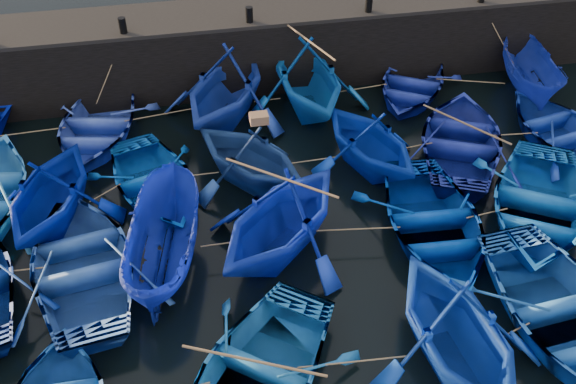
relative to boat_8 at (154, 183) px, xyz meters
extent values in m
plane|color=black|center=(3.54, -4.61, -0.46)|extent=(120.00, 120.00, 0.00)
cube|color=black|center=(3.54, 5.89, 0.79)|extent=(26.00, 2.50, 2.50)
cube|color=black|center=(3.54, 5.89, 2.10)|extent=(26.00, 2.50, 0.12)
cylinder|color=black|center=(-0.46, 4.99, 2.41)|extent=(0.24, 0.24, 0.50)
cylinder|color=black|center=(3.54, 4.99, 2.41)|extent=(0.24, 0.24, 0.50)
cylinder|color=black|center=(7.54, 4.99, 2.41)|extent=(0.24, 0.24, 0.50)
imported|color=blue|center=(-1.68, 3.14, 0.04)|extent=(4.40, 5.44, 1.00)
imported|color=#1937A6|center=(2.48, 3.47, 0.80)|extent=(5.98, 6.23, 2.53)
imported|color=blue|center=(5.16, 3.50, 0.80)|extent=(4.41, 5.02, 2.52)
imported|color=navy|center=(8.86, 3.68, 0.00)|extent=(4.99, 5.39, 0.91)
imported|color=#1E34B3|center=(12.85, 2.95, 0.34)|extent=(2.32, 4.33, 1.59)
imported|color=#001B99|center=(-2.62, -0.60, 0.63)|extent=(4.64, 5.02, 2.18)
imported|color=#054CBA|center=(0.00, 0.00, 0.00)|extent=(4.31, 5.16, 0.92)
imported|color=navy|center=(2.73, -0.01, 0.58)|extent=(5.14, 5.23, 2.09)
imported|color=#042DB9|center=(6.25, 0.04, 0.58)|extent=(4.62, 4.93, 2.09)
imported|color=navy|center=(9.23, 0.17, 0.07)|extent=(5.49, 6.21, 1.07)
imported|color=navy|center=(12.52, 0.03, 0.03)|extent=(4.26, 5.30, 0.98)
imported|color=#28539E|center=(-1.77, -2.84, 0.08)|extent=(4.43, 5.67, 1.08)
imported|color=#11279B|center=(0.15, -2.86, 0.39)|extent=(2.54, 4.65, 1.70)
imported|color=#0D29CC|center=(3.08, -2.87, 0.74)|extent=(6.01, 6.00, 2.40)
imported|color=#00339A|center=(7.02, -3.16, 0.07)|extent=(3.97, 5.32, 1.05)
imported|color=blue|center=(10.03, -3.03, 0.09)|extent=(6.02, 6.53, 1.11)
imported|color=blue|center=(1.78, -6.76, 0.04)|extent=(5.73, 5.97, 1.01)
imported|color=#0B37A2|center=(5.99, -6.94, 0.71)|extent=(4.29, 4.83, 2.33)
imported|color=blue|center=(8.81, -6.63, 0.11)|extent=(4.37, 5.79, 1.14)
cube|color=#92653F|center=(3.03, -0.01, 1.76)|extent=(0.50, 0.35, 0.26)
cylinder|color=tan|center=(-3.91, 3.08, 0.09)|extent=(2.67, 0.15, 0.04)
cylinder|color=tan|center=(0.40, 3.31, 0.09)|extent=(2.36, 0.37, 0.04)
cylinder|color=tan|center=(3.82, 3.49, 0.09)|extent=(0.88, 0.06, 0.04)
cylinder|color=tan|center=(7.01, 3.59, 0.09)|extent=(1.91, 0.22, 0.04)
cylinder|color=tan|center=(10.86, 3.31, 0.09)|extent=(2.20, 0.77, 0.04)
cylinder|color=tan|center=(-3.65, -0.23, 0.09)|extent=(0.29, 0.76, 0.04)
cylinder|color=tan|center=(-1.31, -0.30, 0.09)|extent=(0.84, 0.63, 0.04)
cylinder|color=tan|center=(1.36, 0.00, 0.09)|extent=(0.93, 0.04, 0.04)
cylinder|color=tan|center=(4.49, 0.02, 0.09)|extent=(1.72, 0.09, 0.04)
cylinder|color=tan|center=(7.74, 0.11, 0.09)|extent=(1.19, 0.16, 0.04)
cylinder|color=tan|center=(10.88, 0.10, 0.09)|extent=(1.49, 0.18, 0.04)
cylinder|color=tan|center=(-3.17, -2.82, 0.09)|extent=(0.99, 0.07, 0.04)
cylinder|color=tan|center=(-0.81, -2.85, 0.09)|extent=(0.13, 0.06, 0.04)
cylinder|color=tan|center=(1.61, -2.87, 0.09)|extent=(1.13, 0.04, 0.04)
cylinder|color=tan|center=(5.05, -3.02, 0.09)|extent=(2.15, 0.33, 0.04)
cylinder|color=tan|center=(8.53, -3.10, 0.09)|extent=(1.21, 0.17, 0.04)
cylinder|color=tan|center=(3.88, -6.85, 0.09)|extent=(2.41, 0.21, 0.04)
cylinder|color=tan|center=(7.40, -6.79, 0.09)|extent=(1.03, 0.34, 0.04)
cylinder|color=tan|center=(-1.07, 4.62, 1.12)|extent=(1.26, 0.60, 2.09)
cylinder|color=tan|center=(3.01, 4.78, 1.12)|extent=(1.10, 0.26, 2.09)
cylinder|color=tan|center=(4.35, 4.80, 1.12)|extent=(1.65, 0.23, 2.09)
cylinder|color=tan|center=(8.20, 4.89, 1.12)|extent=(1.35, 0.05, 2.09)
cylinder|color=tan|center=(12.20, 4.52, 1.12)|extent=(1.35, 0.79, 2.09)
cylinder|color=#99724C|center=(5.16, 3.50, 2.09)|extent=(1.08, 2.84, 0.06)
cylinder|color=#99724C|center=(9.23, 0.17, 0.64)|extent=(1.77, 2.49, 0.06)
cylinder|color=#99724C|center=(3.08, -2.87, 1.97)|extent=(2.34, 1.97, 0.06)
cylinder|color=#99724C|center=(1.78, -6.76, 0.58)|extent=(2.74, 1.32, 0.06)
camera|label=1|loc=(0.98, -14.29, 11.36)|focal=40.00mm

